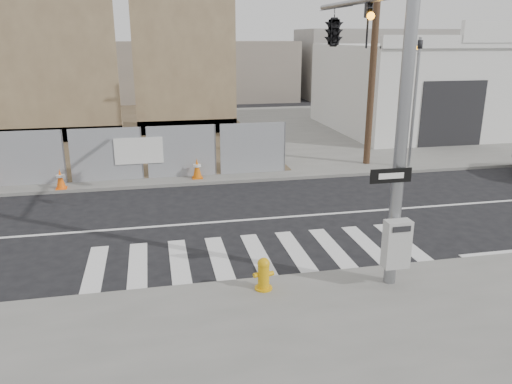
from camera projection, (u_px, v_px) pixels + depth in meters
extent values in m
plane|color=black|center=(241.00, 220.00, 15.12)|extent=(100.00, 100.00, 0.00)
cube|color=slate|center=(197.00, 134.00, 28.19)|extent=(50.00, 20.00, 0.12)
cylinder|color=gray|center=(403.00, 125.00, 10.05)|extent=(0.26, 0.26, 7.00)
cylinder|color=gray|center=(359.00, 1.00, 11.74)|extent=(0.14, 5.20, 0.14)
cube|color=#B2B2AF|center=(397.00, 244.00, 10.51)|extent=(0.55, 0.30, 1.05)
cube|color=black|center=(391.00, 176.00, 10.15)|extent=(0.90, 0.03, 0.30)
cube|color=silver|center=(391.00, 176.00, 10.13)|extent=(0.55, 0.01, 0.12)
imported|color=black|center=(368.00, 25.00, 11.34)|extent=(0.16, 0.20, 1.00)
imported|color=black|center=(334.00, 27.00, 13.39)|extent=(0.53, 2.48, 1.00)
cylinder|color=gray|center=(414.00, 104.00, 20.18)|extent=(0.12, 0.12, 5.20)
imported|color=black|center=(420.00, 40.00, 19.44)|extent=(0.16, 0.20, 1.00)
cube|color=#796248|center=(54.00, 62.00, 24.67)|extent=(6.00, 0.50, 8.00)
cube|color=#796248|center=(64.00, 133.00, 26.12)|extent=(6.00, 1.30, 0.80)
cube|color=#796248|center=(185.00, 60.00, 26.88)|extent=(5.50, 0.50, 8.00)
cube|color=#796248|center=(187.00, 125.00, 28.32)|extent=(5.50, 1.30, 0.80)
cube|color=silver|center=(436.00, 87.00, 29.26)|extent=(12.00, 10.00, 4.80)
cube|color=silver|center=(498.00, 41.00, 23.82)|extent=(12.00, 0.30, 0.60)
cube|color=silver|center=(500.00, 32.00, 23.64)|extent=(4.00, 0.30, 1.00)
cube|color=black|center=(452.00, 114.00, 24.42)|extent=(3.40, 0.06, 3.20)
cylinder|color=#4A3222|center=(374.00, 42.00, 20.01)|extent=(0.28, 0.28, 10.00)
cylinder|color=#D59B0B|center=(263.00, 288.00, 10.77)|extent=(0.47, 0.47, 0.04)
cylinder|color=#D59B0B|center=(264.00, 277.00, 10.69)|extent=(0.30, 0.30, 0.57)
sphere|color=#D59B0B|center=(264.00, 264.00, 10.60)|extent=(0.27, 0.27, 0.27)
cylinder|color=#D59B0B|center=(257.00, 275.00, 10.64)|extent=(0.16, 0.14, 0.10)
cylinder|color=#D59B0B|center=(270.00, 274.00, 10.70)|extent=(0.16, 0.14, 0.10)
cube|color=#FF5F0D|center=(62.00, 188.00, 17.89)|extent=(0.40, 0.40, 0.03)
cone|color=#FF5F0D|center=(60.00, 179.00, 17.79)|extent=(0.35, 0.35, 0.73)
cylinder|color=silver|center=(60.00, 176.00, 17.76)|extent=(0.28, 0.28, 0.08)
cube|color=#D6610B|center=(197.00, 178.00, 19.22)|extent=(0.40, 0.40, 0.03)
cone|color=#D6610B|center=(197.00, 168.00, 19.11)|extent=(0.36, 0.36, 0.78)
cylinder|color=silver|center=(197.00, 165.00, 19.08)|extent=(0.30, 0.30, 0.09)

